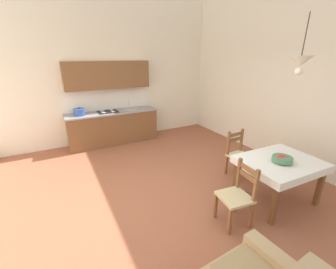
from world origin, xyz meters
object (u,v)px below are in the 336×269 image
(dining_chair_tv_side, at_px, (237,196))
(dining_chair_kitchen_side, at_px, (239,155))
(kitchen_cabinetry, at_px, (112,113))
(pendant_lamp, at_px, (300,62))
(dining_table, at_px, (279,167))
(fruit_bowl, at_px, (282,159))

(dining_chair_tv_side, bearing_deg, dining_chair_kitchen_side, 43.76)
(kitchen_cabinetry, bearing_deg, pendant_lamp, -65.87)
(kitchen_cabinetry, relative_size, pendant_lamp, 3.00)
(dining_table, distance_m, dining_chair_kitchen_side, 0.94)
(kitchen_cabinetry, distance_m, fruit_bowl, 4.31)
(dining_table, xyz_separation_m, pendant_lamp, (0.06, 0.03, 1.63))
(kitchen_cabinetry, relative_size, dining_chair_tv_side, 2.59)
(dining_chair_tv_side, relative_size, pendant_lamp, 1.16)
(dining_chair_kitchen_side, xyz_separation_m, pendant_lamp, (-0.01, -0.89, 1.81))
(dining_chair_tv_side, bearing_deg, pendant_lamp, 5.36)
(dining_chair_kitchen_side, distance_m, fruit_bowl, 1.05)
(dining_chair_kitchen_side, relative_size, dining_chair_tv_side, 1.00)
(dining_table, relative_size, dining_chair_tv_side, 1.36)
(dining_chair_kitchen_side, bearing_deg, pendant_lamp, -90.61)
(dining_table, distance_m, dining_chair_tv_side, 0.98)
(dining_table, bearing_deg, dining_chair_kitchen_side, 85.86)
(dining_table, height_order, pendant_lamp, pendant_lamp)
(fruit_bowl, distance_m, pendant_lamp, 1.44)
(kitchen_cabinetry, bearing_deg, dining_chair_kitchen_side, -59.72)
(dining_table, xyz_separation_m, dining_chair_tv_side, (-0.97, -0.07, -0.18))
(dining_chair_kitchen_side, height_order, fruit_bowl, dining_chair_kitchen_side)
(fruit_bowl, bearing_deg, kitchen_cabinetry, 112.27)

